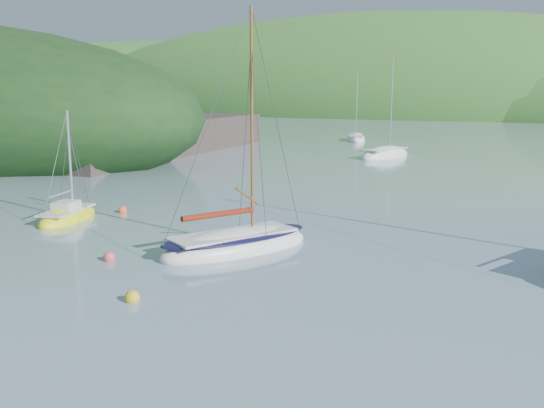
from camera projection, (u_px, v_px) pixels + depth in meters
The scene contains 7 objects.
ground at pixel (110, 296), 19.57m from camera, with size 700.00×700.00×0.00m, color gray.
shoreline_hills at pixel (540, 113), 169.72m from camera, with size 690.00×135.00×56.00m.
daysailer_white at pixel (236, 245), 25.07m from camera, with size 5.03×7.28×10.53m.
sailboat_yellow at pixel (68, 217), 30.85m from camera, with size 3.21×4.91×6.06m.
distant_sloop_a at pixel (385, 156), 59.24m from camera, with size 3.98×7.63×10.37m.
distant_sloop_c at pixel (356, 139), 78.65m from camera, with size 4.83×6.93×9.37m.
mooring_buoys at pixel (276, 275), 21.43m from camera, with size 24.76×12.54×0.49m.
Camera 1 is at (14.09, -13.32, 6.58)m, focal length 40.00 mm.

